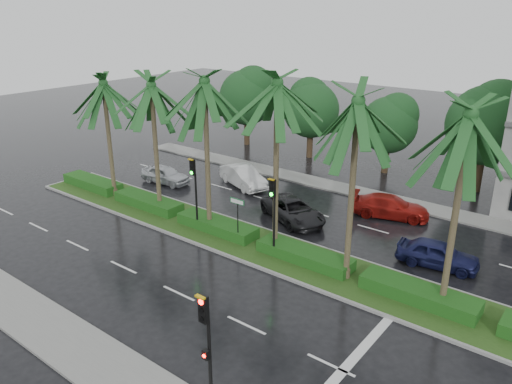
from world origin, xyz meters
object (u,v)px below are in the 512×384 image
Objects in this scene: car_blue at (438,254)px; car_white at (243,176)px; signal_near at (207,348)px; signal_median_left at (194,184)px; car_darkgrey at (293,210)px; street_sign at (237,210)px; car_red at (390,206)px; car_silver at (165,175)px.

car_white is at bearing 69.86° from car_blue.
signal_near is 1.08× the size of car_blue.
car_white is at bearing 109.78° from signal_median_left.
car_blue is (9.00, -0.33, 0.01)m from car_darkgrey.
signal_median_left is 8.60m from car_white.
car_darkgrey is (0.50, 4.69, -1.44)m from street_sign.
signal_median_left reaches higher than car_white.
car_darkgrey is 1.04× the size of car_red.
car_silver is 0.96× the size of car_blue.
car_blue is at bearing -81.14° from car_white.
car_darkgrey is (-6.50, 14.56, -1.82)m from signal_near.
signal_near is 0.89× the size of car_darkgrey.
car_white is 0.97× the size of car_red.
car_white is at bearing 79.10° from car_red.
car_darkgrey is 1.22× the size of car_blue.
car_darkgrey is (3.50, 4.87, -2.32)m from signal_median_left.
car_darkgrey is at bearing 115.47° from car_red.
street_sign is 11.88m from car_silver.
signal_near is at bearing -122.89° from car_white.
car_blue is (2.50, 14.23, -1.82)m from signal_near.
car_darkgrey is at bearing -94.08° from car_white.
signal_near is at bearing -135.09° from car_silver.
signal_near is at bearing 168.58° from car_red.
signal_median_left is 1.08× the size of car_blue.
car_silver is at bearing 141.66° from car_white.
signal_median_left is 12.31m from car_red.
street_sign is 10.55m from car_blue.
car_white is at bearing 127.28° from street_sign.
car_white reaches higher than car_darkgrey.
signal_median_left reaches higher than car_blue.
car_blue is (12.50, 4.54, -2.31)m from signal_median_left.
signal_near is 23.07m from car_silver.
car_silver is 5.86m from car_white.
signal_median_left is 13.50m from car_blue.
signal_near reaches higher than car_darkgrey.
car_silver is (-10.85, 4.63, -1.46)m from street_sign.
street_sign is 0.53× the size of car_darkgrey.
street_sign reaches higher than car_silver.
car_red is at bearing -22.29° from car_darkgrey.
street_sign is 4.93m from car_darkgrey.
signal_near reaches higher than car_white.
car_darkgrey is (11.35, 0.06, 0.02)m from car_silver.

